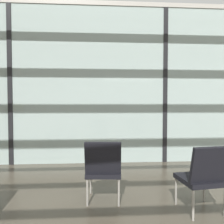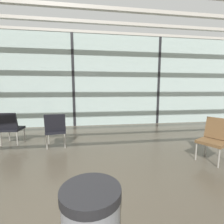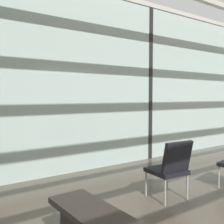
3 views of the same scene
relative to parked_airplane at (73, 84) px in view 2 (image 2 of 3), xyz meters
The scene contains 7 objects.
glass_curtain_wall 4.42m from the parked_airplane, 84.59° to the right, with size 14.00×0.08×3.57m, color #A3B7B2.
window_mullion_1 4.42m from the parked_airplane, 84.59° to the right, with size 0.10×0.12×3.57m, color black.
window_mullion_2 5.89m from the parked_airplane, 48.33° to the right, with size 0.10×0.12×3.57m, color black.
parked_airplane is the anchor object (origin of this frame).
lounge_chair_1 6.68m from the parked_airplane, 99.44° to the right, with size 0.52×0.56×0.87m.
lounge_chair_2 7.00m from the parked_airplane, 88.74° to the right, with size 0.54×0.58×0.87m.
lounge_chair_3 8.94m from the parked_airplane, 66.56° to the right, with size 0.69×0.67×0.87m.
Camera 2 is at (0.55, -1.37, 1.46)m, focal length 25.97 mm.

